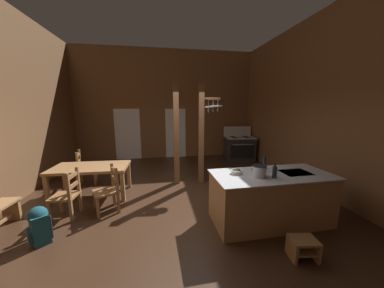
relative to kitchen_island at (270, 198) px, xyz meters
name	(u,v)px	position (x,y,z in m)	size (l,w,h in m)	color
ground_plane	(177,206)	(-1.66, 0.93, -0.51)	(7.88, 9.24, 0.10)	#382316
wall_back	(167,105)	(-1.66, 5.22, 1.72)	(7.88, 0.14, 4.38)	brown
wall_right	(332,104)	(1.95, 0.93, 1.72)	(0.14, 9.24, 4.38)	brown
glazed_door_back_left	(128,134)	(-3.25, 5.14, 0.56)	(1.00, 0.01, 2.05)	white
glazed_panel_back_right	(176,133)	(-1.30, 5.14, 0.56)	(0.84, 0.01, 2.05)	white
kitchen_island	(270,198)	(0.00, 0.00, 0.00)	(2.18, 1.01, 0.93)	#9E7044
stove_range	(239,148)	(1.19, 4.26, 0.02)	(1.20, 0.90, 1.32)	#272727
support_post_with_pot_rack	(203,131)	(-0.81, 2.17, 1.01)	(0.65, 0.26, 2.73)	brown
support_post_center	(176,135)	(-1.53, 2.20, 0.90)	(0.14, 0.14, 2.73)	brown
step_stool	(303,247)	(-0.04, -0.93, -0.29)	(0.40, 0.33, 0.30)	olive
dining_table	(91,170)	(-3.62, 1.71, 0.19)	(1.73, 0.95, 0.74)	#9E7044
ladderback_chair_near_window	(67,195)	(-3.77, 0.79, -0.01)	(0.47, 0.47, 0.95)	olive
ladderback_chair_by_post	(108,190)	(-3.05, 0.89, -0.01)	(0.58, 0.58, 0.95)	olive
ladderback_chair_at_table_end	(85,168)	(-4.05, 2.55, -0.01)	(0.52, 0.52, 0.95)	olive
backpack	(39,224)	(-3.90, 0.07, -0.15)	(0.39, 0.39, 0.60)	#194756
stockpot_on_counter	(259,171)	(-0.31, -0.09, 0.57)	(0.31, 0.24, 0.20)	#B7BABF
mixing_bowl_on_counter	(236,172)	(-0.63, 0.12, 0.50)	(0.19, 0.19, 0.07)	silver
bottle_tall_on_counter	(264,164)	(-0.05, 0.20, 0.60)	(0.06, 0.06, 0.33)	#1E2328
bottle_short_on_counter	(275,172)	(-0.08, -0.20, 0.57)	(0.07, 0.07, 0.27)	#1E2328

